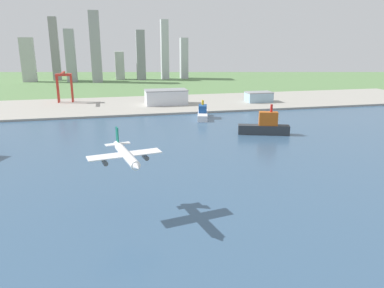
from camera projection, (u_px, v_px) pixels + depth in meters
name	position (u px, v px, depth m)	size (l,w,h in m)	color
ground_plane	(158.00, 143.00, 318.55)	(2400.00, 2400.00, 0.00)	#5D844E
water_bay	(169.00, 166.00, 262.21)	(840.00, 360.00, 0.15)	#385675
industrial_pier	(139.00, 105.00, 496.54)	(840.00, 140.00, 2.50)	#A29E94
airplane_landing	(126.00, 155.00, 180.97)	(37.20, 42.88, 14.12)	white
ferry_boat	(203.00, 113.00, 418.01)	(21.11, 43.59, 19.70)	white
container_barge	(265.00, 126.00, 346.51)	(47.63, 22.91, 28.35)	#2D3338
port_crane_red	(64.00, 81.00, 501.55)	(20.72, 40.75, 41.17)	#B72D23
warehouse_main	(166.00, 97.00, 491.29)	(55.13, 28.65, 19.47)	silver
warehouse_annex	(259.00, 97.00, 511.88)	(35.16, 22.70, 13.66)	#99BCD1
distant_skyline	(107.00, 54.00, 783.37)	(347.36, 75.74, 139.97)	#ADAFAE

